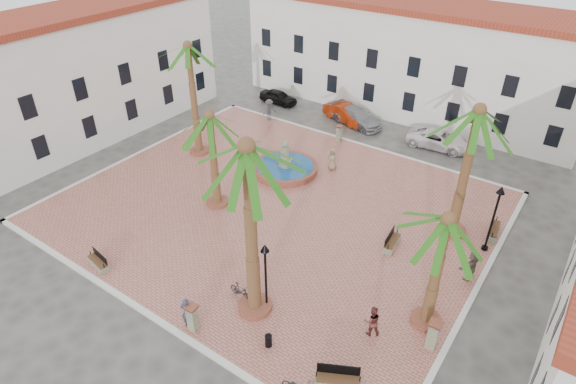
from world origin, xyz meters
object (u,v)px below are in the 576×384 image
at_px(lamppost_s, 265,266).
at_px(bollard_e, 433,334).
at_px(bollard_n, 339,133).
at_px(bollard_se, 193,317).
at_px(cyclist_a, 187,313).
at_px(pedestrian_fountain_b, 248,165).
at_px(bench_se, 338,381).
at_px(car_red, 346,113).
at_px(bench_s, 98,263).
at_px(bench_e, 392,243).
at_px(car_black, 278,97).
at_px(cyclist_b, 372,321).
at_px(palm_sw, 210,127).
at_px(bicycle_b, 241,291).
at_px(fountain, 285,167).
at_px(palm_nw, 189,58).
at_px(palm_ne, 476,125).
at_px(litter_bin, 268,341).
at_px(palm_s, 248,167).
at_px(car_white, 439,139).
at_px(bench_ne, 493,231).
at_px(palm_e, 445,234).
at_px(pedestrian_east, 472,265).
at_px(car_silver, 356,117).
at_px(lamppost_e, 496,208).
at_px(pedestrian_fountain_a, 332,159).
at_px(pedestrian_north, 269,110).

relative_size(lamppost_s, bollard_e, 2.52).
bearing_deg(bollard_n, bollard_se, -78.69).
height_order(cyclist_a, pedestrian_fountain_b, pedestrian_fountain_b).
height_order(bench_se, car_red, car_red).
height_order(bench_s, bollard_e, bollard_e).
bearing_deg(bench_e, car_black, 46.69).
distance_m(bollard_n, cyclist_b, 19.68).
bearing_deg(palm_sw, pedestrian_fountain_b, 97.66).
distance_m(bollard_e, bicycle_b, 9.35).
height_order(bollard_n, bicycle_b, bollard_n).
distance_m(palm_sw, bollard_se, 11.48).
bearing_deg(lamppost_s, fountain, 121.33).
bearing_deg(bollard_se, palm_nw, 133.01).
bearing_deg(lamppost_s, bicycle_b, -167.75).
bearing_deg(cyclist_a, palm_ne, -138.55).
distance_m(fountain, litter_bin, 15.62).
relative_size(palm_s, litter_bin, 14.76).
height_order(bench_e, car_white, car_white).
distance_m(bench_se, bench_ne, 14.39).
xyz_separation_m(fountain, palm_sw, (-1.21, -5.95, 5.15)).
bearing_deg(car_black, palm_e, -130.24).
relative_size(palm_nw, pedestrian_east, 4.84).
bearing_deg(litter_bin, cyclist_a, -161.86).
xyz_separation_m(pedestrian_fountain_b, car_silver, (2.01, 12.29, -0.34)).
xyz_separation_m(cyclist_b, car_black, (-19.91, 20.07, -0.34)).
height_order(lamppost_e, bollard_se, lamppost_e).
bearing_deg(car_red, palm_sw, -164.25).
distance_m(bench_ne, lamppost_e, 3.08).
bearing_deg(bench_se, car_red, 90.89).
bearing_deg(palm_ne, fountain, 179.51).
relative_size(palm_s, palm_ne, 1.14).
xyz_separation_m(palm_nw, bench_s, (4.67, -12.75, -7.18)).
height_order(palm_sw, lamppost_e, palm_sw).
bearing_deg(car_white, bench_e, -175.22).
bearing_deg(lamppost_e, car_white, 122.08).
bearing_deg(pedestrian_fountain_a, pedestrian_north, 136.47).
xyz_separation_m(bench_se, pedestrian_fountain_a, (-9.34, 15.31, 0.56)).
xyz_separation_m(bollard_se, car_black, (-12.98, 24.61, -0.28)).
bearing_deg(palm_s, fountain, 118.91).
xyz_separation_m(cyclist_a, bicycle_b, (0.87, 2.82, -0.42)).
relative_size(palm_e, bollard_e, 4.10).
relative_size(bench_s, bollard_se, 1.12).
height_order(palm_nw, bollard_n, palm_nw).
bearing_deg(palm_nw, bollard_se, -46.99).
bearing_deg(car_white, bicycle_b, 169.46).
distance_m(palm_nw, bollard_e, 23.77).
relative_size(palm_e, lamppost_e, 1.50).
bearing_deg(pedestrian_fountain_b, cyclist_b, -28.74).
xyz_separation_m(palm_sw, car_black, (-6.82, 16.15, -5.00)).
bearing_deg(bench_se, cyclist_a, 161.94).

